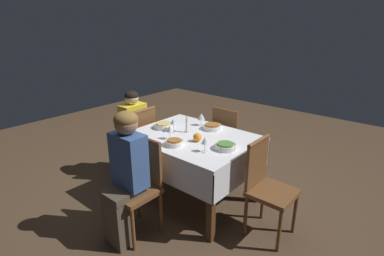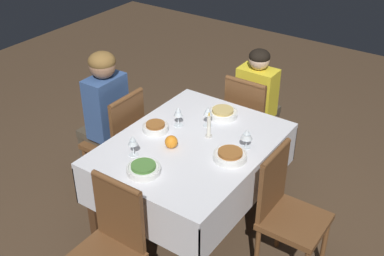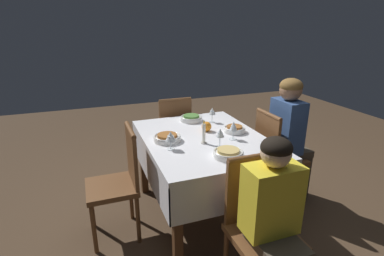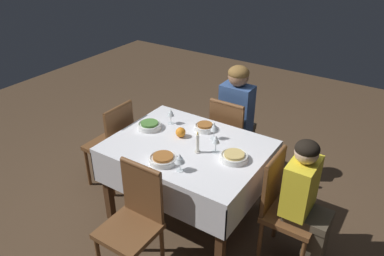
{
  "view_description": "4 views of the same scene",
  "coord_description": "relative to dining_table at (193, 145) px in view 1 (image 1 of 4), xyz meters",
  "views": [
    {
      "loc": [
        -1.82,
        2.15,
        1.83
      ],
      "look_at": [
        0.04,
        -0.03,
        0.8
      ],
      "focal_mm": 28.0,
      "sensor_mm": 36.0,
      "label": 1
    },
    {
      "loc": [
        -2.16,
        -1.49,
        2.44
      ],
      "look_at": [
        0.07,
        0.05,
        0.78
      ],
      "focal_mm": 45.0,
      "sensor_mm": 36.0,
      "label": 2
    },
    {
      "loc": [
        2.08,
        -0.87,
        1.6
      ],
      "look_at": [
        -0.07,
        -0.08,
        0.79
      ],
      "focal_mm": 28.0,
      "sensor_mm": 36.0,
      "label": 3
    },
    {
      "loc": [
        1.42,
        -2.11,
        2.3
      ],
      "look_at": [
        0.02,
        0.02,
        0.88
      ],
      "focal_mm": 35.0,
      "sensor_mm": 36.0,
      "label": 4
    }
  ],
  "objects": [
    {
      "name": "person_child_yellow",
      "position": [
        0.98,
        0.01,
        -0.05
      ],
      "size": [
        0.33,
        0.3,
        1.06
      ],
      "rotation": [
        0.0,
        0.0,
        1.57
      ],
      "color": "#4C4233",
      "rests_on": "ground_plane"
    },
    {
      "name": "dining_table",
      "position": [
        0.0,
        0.0,
        0.0
      ],
      "size": [
        1.23,
        0.94,
        0.73
      ],
      "color": "silver",
      "rests_on": "ground_plane"
    },
    {
      "name": "bowl_south",
      "position": [
        -0.02,
        -0.3,
        0.13
      ],
      "size": [
        0.21,
        0.21,
        0.06
      ],
      "color": "white",
      "rests_on": "dining_table"
    },
    {
      "name": "wine_glass_north",
      "position": [
        0.12,
        0.2,
        0.21
      ],
      "size": [
        0.06,
        0.06,
        0.15
      ],
      "color": "white",
      "rests_on": "dining_table"
    },
    {
      "name": "chair_west",
      "position": [
        -0.83,
        -0.01,
        -0.14
      ],
      "size": [
        0.37,
        0.37,
        0.88
      ],
      "rotation": [
        0.0,
        0.0,
        -1.57
      ],
      "color": "brown",
      "rests_on": "ground_plane"
    },
    {
      "name": "chair_north",
      "position": [
        0.03,
        0.69,
        -0.14
      ],
      "size": [
        0.37,
        0.37,
        0.88
      ],
      "rotation": [
        0.0,
        0.0,
        3.14
      ],
      "color": "brown",
      "rests_on": "ground_plane"
    },
    {
      "name": "person_adult_denim",
      "position": [
        0.03,
        0.83,
        0.03
      ],
      "size": [
        0.3,
        0.34,
        1.16
      ],
      "rotation": [
        0.0,
        0.0,
        3.14
      ],
      "color": "#4C4233",
      "rests_on": "ground_plane"
    },
    {
      "name": "candle_centerpiece",
      "position": [
        0.12,
        -0.05,
        0.17
      ],
      "size": [
        0.05,
        0.05,
        0.18
      ],
      "color": "beige",
      "rests_on": "dining_table"
    },
    {
      "name": "wine_glass_south",
      "position": [
        0.15,
        -0.32,
        0.2
      ],
      "size": [
        0.08,
        0.08,
        0.14
      ],
      "color": "white",
      "rests_on": "dining_table"
    },
    {
      "name": "bowl_west",
      "position": [
        -0.43,
        0.05,
        0.13
      ],
      "size": [
        0.21,
        0.21,
        0.06
      ],
      "color": "white",
      "rests_on": "dining_table"
    },
    {
      "name": "wine_glass_east",
      "position": [
        0.24,
        0.03,
        0.21
      ],
      "size": [
        0.06,
        0.06,
        0.15
      ],
      "color": "white",
      "rests_on": "dining_table"
    },
    {
      "name": "orange_fruit",
      "position": [
        -0.12,
        0.08,
        0.14
      ],
      "size": [
        0.08,
        0.08,
        0.08
      ],
      "primitive_type": "sphere",
      "color": "orange",
      "rests_on": "dining_table"
    },
    {
      "name": "chair_east",
      "position": [
        0.83,
        0.01,
        -0.14
      ],
      "size": [
        0.37,
        0.37,
        0.88
      ],
      "rotation": [
        0.0,
        0.0,
        1.57
      ],
      "color": "brown",
      "rests_on": "ground_plane"
    },
    {
      "name": "bowl_north",
      "position": [
        -0.02,
        0.29,
        0.13
      ],
      "size": [
        0.18,
        0.18,
        0.06
      ],
      "color": "white",
      "rests_on": "dining_table"
    },
    {
      "name": "chair_south",
      "position": [
        0.01,
        -0.69,
        -0.14
      ],
      "size": [
        0.37,
        0.37,
        0.88
      ],
      "color": "brown",
      "rests_on": "ground_plane"
    },
    {
      "name": "wine_glass_west",
      "position": [
        -0.33,
        0.22,
        0.2
      ],
      "size": [
        0.06,
        0.06,
        0.14
      ],
      "color": "white",
      "rests_on": "dining_table"
    },
    {
      "name": "ground_plane",
      "position": [
        0.0,
        0.0,
        -0.63
      ],
      "size": [
        8.0,
        8.0,
        0.0
      ],
      "primitive_type": "plane",
      "color": "#4C3826"
    },
    {
      "name": "bowl_east",
      "position": [
        0.41,
        0.02,
        0.13
      ],
      "size": [
        0.21,
        0.21,
        0.06
      ],
      "color": "white",
      "rests_on": "dining_table"
    }
  ]
}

